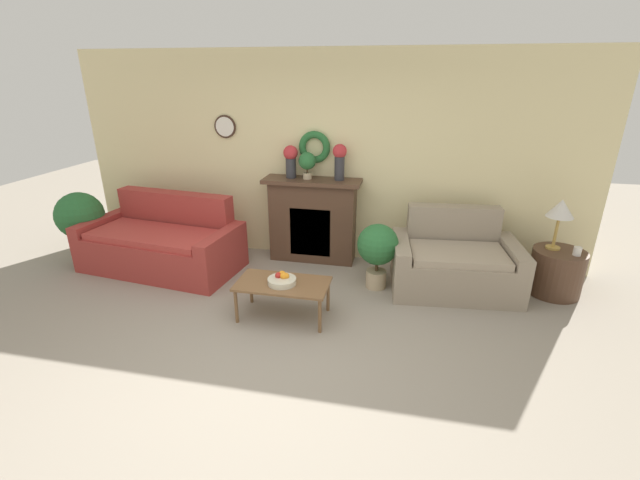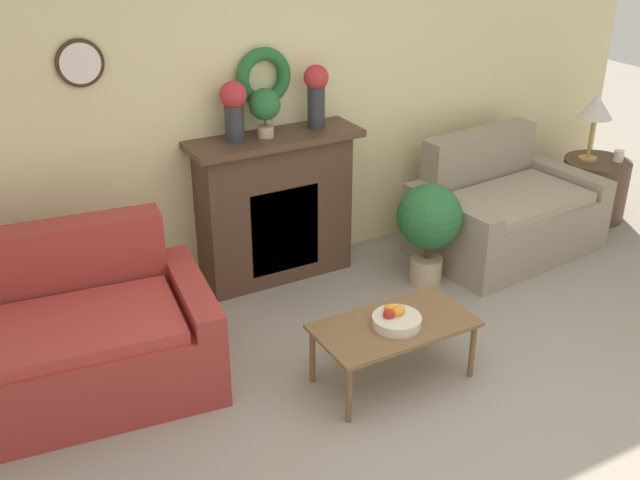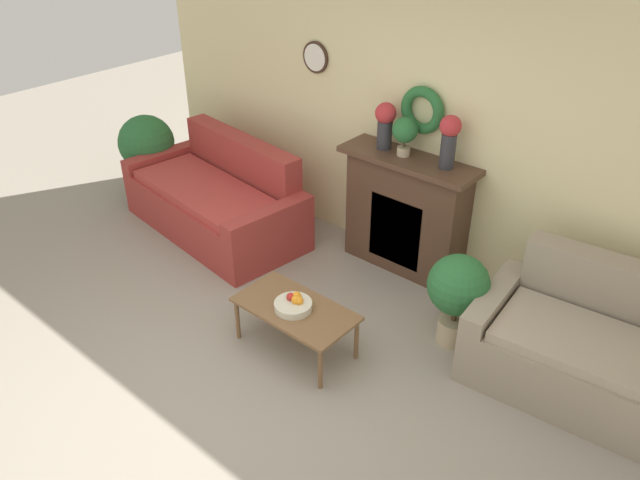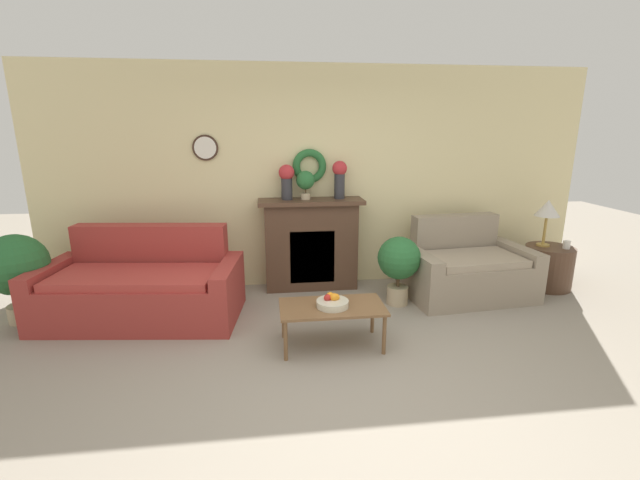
{
  "view_description": "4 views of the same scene",
  "coord_description": "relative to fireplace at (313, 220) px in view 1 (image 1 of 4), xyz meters",
  "views": [
    {
      "loc": [
        1.1,
        -2.93,
        2.41
      ],
      "look_at": [
        0.19,
        1.37,
        0.68
      ],
      "focal_mm": 24.0,
      "sensor_mm": 36.0,
      "label": 1
    },
    {
      "loc": [
        -2.29,
        -2.23,
        2.78
      ],
      "look_at": [
        -0.2,
        1.54,
        0.67
      ],
      "focal_mm": 42.0,
      "sensor_mm": 36.0,
      "label": 2
    },
    {
      "loc": [
        2.53,
        -1.93,
        3.31
      ],
      "look_at": [
        -0.27,
        1.33,
        0.7
      ],
      "focal_mm": 35.0,
      "sensor_mm": 36.0,
      "label": 3
    },
    {
      "loc": [
        -0.65,
        -2.73,
        1.95
      ],
      "look_at": [
        -0.14,
        1.34,
        0.88
      ],
      "focal_mm": 24.0,
      "sensor_mm": 36.0,
      "label": 4
    }
  ],
  "objects": [
    {
      "name": "ground_plane",
      "position": [
        0.12,
        -2.35,
        -0.57
      ],
      "size": [
        16.0,
        16.0,
        0.0
      ],
      "primitive_type": "plane",
      "color": "gray"
    },
    {
      "name": "wall_back",
      "position": [
        0.12,
        0.21,
        0.78
      ],
      "size": [
        6.8,
        0.16,
        2.7
      ],
      "color": "beige",
      "rests_on": "ground_plane"
    },
    {
      "name": "fireplace",
      "position": [
        0.0,
        0.0,
        0.0
      ],
      "size": [
        1.27,
        0.41,
        1.13
      ],
      "color": "#4C3323",
      "rests_on": "ground_plane"
    },
    {
      "name": "couch_left",
      "position": [
        -1.86,
        -0.66,
        -0.24
      ],
      "size": [
        2.1,
        1.2,
        0.93
      ],
      "rotation": [
        0.0,
        0.0,
        -0.12
      ],
      "color": "#9E332D",
      "rests_on": "ground_plane"
    },
    {
      "name": "loveseat_right",
      "position": [
        1.82,
        -0.47,
        -0.25
      ],
      "size": [
        1.51,
        1.06,
        0.92
      ],
      "rotation": [
        0.0,
        0.0,
        0.09
      ],
      "color": "gray",
      "rests_on": "ground_plane"
    },
    {
      "name": "coffee_table",
      "position": [
        0.03,
        -1.53,
        -0.21
      ],
      "size": [
        0.95,
        0.51,
        0.4
      ],
      "color": "brown",
      "rests_on": "ground_plane"
    },
    {
      "name": "fruit_bowl",
      "position": [
        0.03,
        -1.54,
        -0.13
      ],
      "size": [
        0.29,
        0.29,
        0.12
      ],
      "color": "beige",
      "rests_on": "coffee_table"
    },
    {
      "name": "side_table_by_loveseat",
      "position": [
        2.96,
        -0.37,
        -0.3
      ],
      "size": [
        0.57,
        0.57,
        0.53
      ],
      "color": "#4C3323",
      "rests_on": "ground_plane"
    },
    {
      "name": "table_lamp",
      "position": [
        2.89,
        -0.32,
        0.42
      ],
      "size": [
        0.29,
        0.29,
        0.58
      ],
      "color": "#B28E42",
      "rests_on": "side_table_by_loveseat"
    },
    {
      "name": "mug",
      "position": [
        3.09,
        -0.47,
        0.01
      ],
      "size": [
        0.08,
        0.08,
        0.1
      ],
      "color": "silver",
      "rests_on": "side_table_by_loveseat"
    },
    {
      "name": "vase_on_mantel_left",
      "position": [
        -0.29,
        0.01,
        0.8
      ],
      "size": [
        0.19,
        0.19,
        0.42
      ],
      "color": "#2D2D33",
      "rests_on": "fireplace"
    },
    {
      "name": "vase_on_mantel_right",
      "position": [
        0.35,
        0.01,
        0.82
      ],
      "size": [
        0.18,
        0.18,
        0.45
      ],
      "color": "#2D2D33",
      "rests_on": "fireplace"
    },
    {
      "name": "potted_plant_on_mantel",
      "position": [
        -0.06,
        -0.01,
        0.77
      ],
      "size": [
        0.22,
        0.22,
        0.34
      ],
      "color": "tan",
      "rests_on": "fireplace"
    },
    {
      "name": "potted_plant_floor_by_couch",
      "position": [
        -3.08,
        -0.6,
        0.01
      ],
      "size": [
        0.62,
        0.62,
        0.93
      ],
      "color": "tan",
      "rests_on": "ground_plane"
    },
    {
      "name": "potted_plant_floor_by_loveseat",
      "position": [
        0.93,
        -0.65,
        -0.07
      ],
      "size": [
        0.48,
        0.48,
        0.79
      ],
      "color": "tan",
      "rests_on": "ground_plane"
    }
  ]
}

